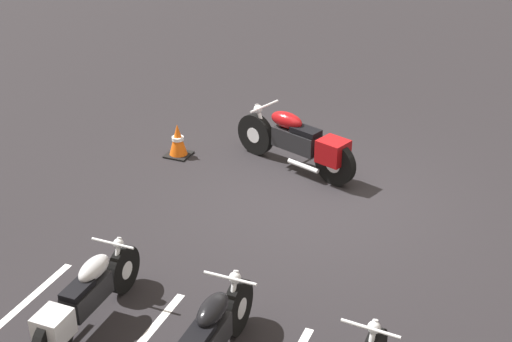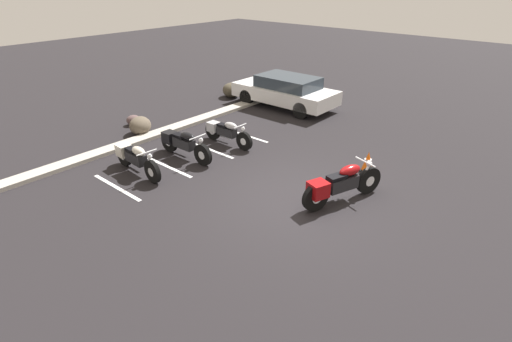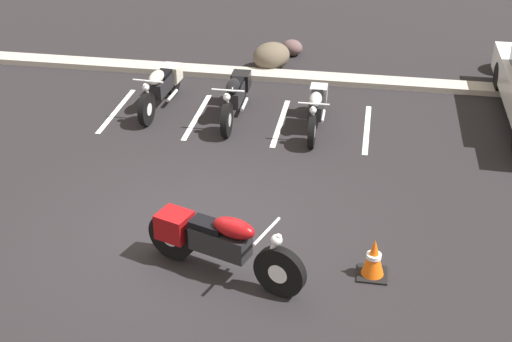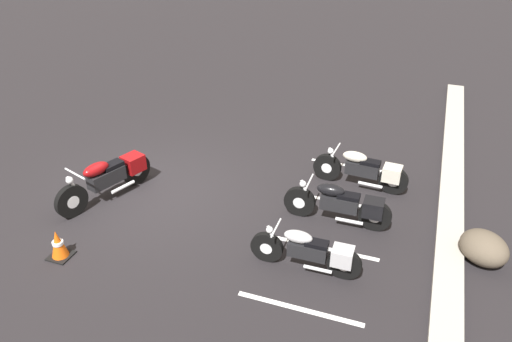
{
  "view_description": "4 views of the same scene",
  "coord_description": "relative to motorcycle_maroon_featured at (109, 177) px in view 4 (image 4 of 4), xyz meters",
  "views": [
    {
      "loc": [
        -2.85,
        8.98,
        5.28
      ],
      "look_at": [
        0.56,
        0.84,
        0.76
      ],
      "focal_mm": 50.0,
      "sensor_mm": 36.0,
      "label": 1
    },
    {
      "loc": [
        -7.12,
        -4.76,
        5.03
      ],
      "look_at": [
        -0.3,
        1.11,
        0.52
      ],
      "focal_mm": 28.0,
      "sensor_mm": 36.0,
      "label": 2
    },
    {
      "loc": [
        2.33,
        -8.32,
        5.91
      ],
      "look_at": [
        0.71,
        1.02,
        0.55
      ],
      "focal_mm": 50.0,
      "sensor_mm": 36.0,
      "label": 3
    },
    {
      "loc": [
        8.06,
        5.24,
        5.95
      ],
      "look_at": [
        -0.3,
        2.23,
        0.8
      ],
      "focal_mm": 35.0,
      "sensor_mm": 36.0,
      "label": 4
    }
  ],
  "objects": [
    {
      "name": "parked_bike_2",
      "position": [
        0.87,
        4.67,
        -0.08
      ],
      "size": [
        0.56,
        1.99,
        0.78
      ],
      "rotation": [
        0.0,
        0.0,
        -1.56
      ],
      "color": "black",
      "rests_on": "ground"
    },
    {
      "name": "motorcycle_maroon_featured",
      "position": [
        0.0,
        0.0,
        0.0
      ],
      "size": [
        2.27,
        1.03,
        0.93
      ],
      "rotation": [
        0.0,
        0.0,
        -0.33
      ],
      "color": "black",
      "rests_on": "ground"
    },
    {
      "name": "concrete_curb",
      "position": [
        -0.5,
        6.98,
        -0.43
      ],
      "size": [
        18.0,
        0.5,
        0.12
      ],
      "primitive_type": "cube",
      "color": "#A8A399",
      "rests_on": "ground"
    },
    {
      "name": "landscape_rock_0",
      "position": [
        -0.41,
        7.52,
        -0.19
      ],
      "size": [
        1.14,
        1.15,
        0.6
      ],
      "primitive_type": "ellipsoid",
      "rotation": [
        0.0,
        0.0,
        0.87
      ],
      "color": "brown",
      "rests_on": "ground"
    },
    {
      "name": "stall_line_0",
      "position": [
        -3.1,
        4.75,
        -0.49
      ],
      "size": [
        0.1,
        2.1,
        0.0
      ],
      "primitive_type": "cube",
      "color": "white",
      "rests_on": "ground"
    },
    {
      "name": "stall_line_1",
      "position": [
        -1.45,
        4.75,
        -0.49
      ],
      "size": [
        0.1,
        2.1,
        0.0
      ],
      "primitive_type": "cube",
      "color": "white",
      "rests_on": "ground"
    },
    {
      "name": "stall_line_2",
      "position": [
        0.19,
        4.75,
        -0.49
      ],
      "size": [
        0.1,
        2.1,
        0.0
      ],
      "primitive_type": "cube",
      "color": "white",
      "rests_on": "ground"
    },
    {
      "name": "parked_bike_0",
      "position": [
        -2.24,
        5.1,
        -0.05
      ],
      "size": [
        0.6,
        2.13,
        0.84
      ],
      "rotation": [
        0.0,
        0.0,
        -1.64
      ],
      "color": "black",
      "rests_on": "ground"
    },
    {
      "name": "traffic_cone",
      "position": [
        2.07,
        0.28,
        -0.23
      ],
      "size": [
        0.4,
        0.4,
        0.58
      ],
      "color": "black",
      "rests_on": "ground"
    },
    {
      "name": "ground",
      "position": [
        -0.5,
        0.83,
        -0.49
      ],
      "size": [
        60.0,
        60.0,
        0.0
      ],
      "primitive_type": "plane",
      "color": "black"
    },
    {
      "name": "stall_line_3",
      "position": [
        1.84,
        4.75,
        -0.49
      ],
      "size": [
        0.1,
        2.1,
        0.0
      ],
      "primitive_type": "cube",
      "color": "white",
      "rests_on": "ground"
    },
    {
      "name": "parked_bike_1",
      "position": [
        -0.71,
        4.9,
        -0.04
      ],
      "size": [
        0.61,
        2.16,
        0.85
      ],
      "rotation": [
        0.0,
        0.0,
        -1.56
      ],
      "color": "black",
      "rests_on": "ground"
    }
  ]
}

